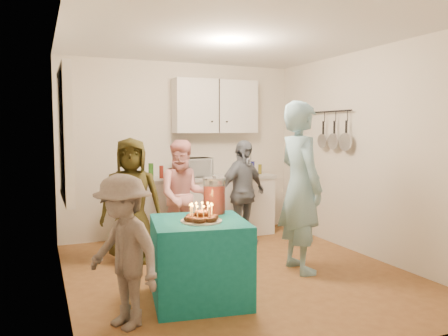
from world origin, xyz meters
name	(u,v)px	position (x,y,z in m)	size (l,w,h in m)	color
floor	(236,272)	(0.00, 0.00, 0.00)	(4.00, 4.00, 0.00)	brown
ceiling	(237,36)	(0.00, 0.00, 2.60)	(4.00, 4.00, 0.00)	white
back_wall	(181,149)	(0.00, 2.00, 1.30)	(3.60, 3.60, 0.00)	silver
left_wall	(62,162)	(-1.80, 0.00, 1.30)	(4.00, 4.00, 0.00)	silver
right_wall	(366,153)	(1.80, 0.00, 1.30)	(4.00, 4.00, 0.00)	silver
window_night	(63,135)	(-1.77, 0.30, 1.55)	(0.04, 1.00, 1.20)	black
counter	(201,208)	(0.20, 1.70, 0.43)	(2.20, 0.58, 0.86)	white
countertop	(201,178)	(0.20, 1.70, 0.89)	(2.24, 0.62, 0.05)	beige
upper_cabinet	(215,107)	(0.50, 1.85, 1.95)	(1.30, 0.30, 0.80)	white
pot_rack	(328,130)	(1.72, 0.70, 1.60)	(0.12, 1.00, 0.60)	black
microwave	(194,167)	(0.09, 1.70, 1.05)	(0.50, 0.34, 0.28)	white
party_table	(200,260)	(-0.65, -0.58, 0.38)	(0.85, 0.85, 0.76)	#106C6D
donut_cake	(201,212)	(-0.65, -0.65, 0.85)	(0.38, 0.38, 0.18)	#381C0C
punch_jar	(214,197)	(-0.39, -0.32, 0.93)	(0.22, 0.22, 0.34)	red
man_birthday	(300,187)	(0.70, -0.20, 0.96)	(0.70, 0.46, 1.91)	#8AB9CA
woman_back_left	(131,200)	(-0.99, 0.89, 0.75)	(0.74, 0.48, 1.50)	brown
woman_back_center	(184,196)	(-0.27, 1.05, 0.73)	(0.71, 0.56, 1.47)	pink
woman_back_right	(242,193)	(0.59, 1.08, 0.73)	(0.85, 0.36, 1.46)	black
child_near_left	(124,251)	(-1.40, -0.87, 0.62)	(0.81, 0.46, 1.25)	#5F524C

